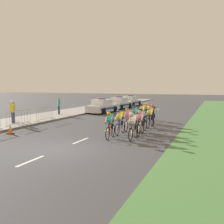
{
  "coord_description": "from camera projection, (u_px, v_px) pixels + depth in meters",
  "views": [
    {
      "loc": [
        6.67,
        -9.73,
        2.96
      ],
      "look_at": [
        -0.15,
        6.81,
        1.1
      ],
      "focal_mm": 40.41,
      "sensor_mm": 36.0,
      "label": 1
    }
  ],
  "objects": [
    {
      "name": "police_car_third",
      "position": [
        131.0,
        101.0,
        37.01
      ],
      "size": [
        2.16,
        4.48,
        1.59
      ],
      "color": "silver",
      "rests_on": "ground"
    },
    {
      "name": "police_car_nearest",
      "position": [
        102.0,
        107.0,
        27.8
      ],
      "size": [
        2.28,
        4.54,
        1.59
      ],
      "color": "white",
      "rests_on": "ground"
    },
    {
      "name": "crowd_barrier_rear",
      "position": [
        45.0,
        114.0,
        20.87
      ],
      "size": [
        0.61,
        2.32,
        1.07
      ],
      "color": "#B7BABF",
      "rests_on": "sidewalk_slab"
    },
    {
      "name": "cyclist_eighth",
      "position": [
        150.0,
        116.0,
        17.96
      ],
      "size": [
        0.44,
        1.72,
        1.56
      ],
      "color": "black",
      "rests_on": "ground"
    },
    {
      "name": "cyclist_third",
      "position": [
        120.0,
        121.0,
        15.44
      ],
      "size": [
        0.42,
        1.72,
        1.56
      ],
      "color": "black",
      "rests_on": "ground"
    },
    {
      "name": "crowd_barrier_middle",
      "position": [
        19.0,
        118.0,
        18.33
      ],
      "size": [
        0.54,
        2.32,
        1.07
      ],
      "color": "#B7BABF",
      "rests_on": "sidewalk_slab"
    },
    {
      "name": "spectator_closest",
      "position": [
        13.0,
        109.0,
        20.2
      ],
      "size": [
        0.52,
        0.3,
        1.68
      ],
      "color": "#23284C",
      "rests_on": "sidewalk_slab"
    },
    {
      "name": "lane_markings_centre",
      "position": [
        128.0,
        121.0,
        20.98
      ],
      "size": [
        0.14,
        25.6,
        0.01
      ],
      "color": "white",
      "rests_on": "ground"
    },
    {
      "name": "sidewalk_slab",
      "position": [
        70.0,
        112.0,
        27.74
      ],
      "size": [
        4.46,
        60.0,
        0.12
      ],
      "primitive_type": "cube",
      "color": "gray",
      "rests_on": "ground"
    },
    {
      "name": "cyclist_ninth",
      "position": [
        143.0,
        113.0,
        20.33
      ],
      "size": [
        0.45,
        1.72,
        1.56
      ],
      "color": "black",
      "rests_on": "ground"
    },
    {
      "name": "ground_plane",
      "position": [
        59.0,
        149.0,
        11.78
      ],
      "size": [
        160.0,
        160.0,
        0.0
      ],
      "primitive_type": "plane",
      "color": "#424247"
    },
    {
      "name": "police_car_second",
      "position": [
        120.0,
        103.0,
        32.74
      ],
      "size": [
        2.23,
        4.51,
        1.59
      ],
      "color": "silver",
      "rests_on": "ground"
    },
    {
      "name": "cyclist_seventh",
      "position": [
        135.0,
        116.0,
        18.49
      ],
      "size": [
        0.42,
        1.72,
        1.56
      ],
      "color": "black",
      "rests_on": "ground"
    },
    {
      "name": "cyclist_lead",
      "position": [
        110.0,
        125.0,
        14.21
      ],
      "size": [
        0.45,
        1.72,
        1.56
      ],
      "color": "black",
      "rests_on": "ground"
    },
    {
      "name": "cyclist_sixth",
      "position": [
        142.0,
        120.0,
        16.18
      ],
      "size": [
        0.44,
        1.72,
        1.56
      ],
      "color": "black",
      "rests_on": "ground"
    },
    {
      "name": "cyclist_fifth",
      "position": [
        128.0,
        119.0,
        16.64
      ],
      "size": [
        0.42,
        1.72,
        1.56
      ],
      "color": "black",
      "rests_on": "ground"
    },
    {
      "name": "spectator_back",
      "position": [
        13.0,
        111.0,
        19.15
      ],
      "size": [
        0.53,
        0.28,
        1.68
      ],
      "color": "#23284C",
      "rests_on": "sidewalk_slab"
    },
    {
      "name": "cyclist_eleventh",
      "position": [
        147.0,
        111.0,
        21.91
      ],
      "size": [
        0.42,
        1.72,
        1.56
      ],
      "color": "black",
      "rests_on": "ground"
    },
    {
      "name": "cyclist_fourth",
      "position": [
        140.0,
        122.0,
        15.13
      ],
      "size": [
        0.42,
        1.72,
        1.56
      ],
      "color": "black",
      "rests_on": "ground"
    },
    {
      "name": "kerb_edge",
      "position": [
        87.0,
        113.0,
        26.92
      ],
      "size": [
        0.16,
        60.0,
        0.13
      ],
      "primitive_type": "cube",
      "color": "#9E9E99",
      "rests_on": "ground"
    },
    {
      "name": "spectator_middle",
      "position": [
        59.0,
        105.0,
        25.17
      ],
      "size": [
        0.45,
        0.4,
        1.68
      ],
      "color": "#23284C",
      "rests_on": "sidewalk_slab"
    },
    {
      "name": "cyclist_second",
      "position": [
        133.0,
        125.0,
        13.88
      ],
      "size": [
        0.42,
        1.72,
        1.56
      ],
      "color": "black",
      "rests_on": "ground"
    },
    {
      "name": "cyclist_tenth",
      "position": [
        153.0,
        115.0,
        19.16
      ],
      "size": [
        0.45,
        1.72,
        1.56
      ],
      "color": "black",
      "rests_on": "ground"
    },
    {
      "name": "traffic_cone_near",
      "position": [
        10.0,
        129.0,
        15.56
      ],
      "size": [
        0.36,
        0.36,
        0.64
      ],
      "color": "black",
      "rests_on": "ground"
    }
  ]
}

